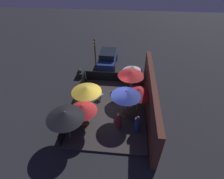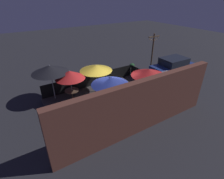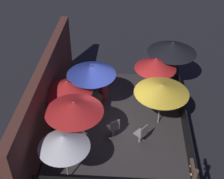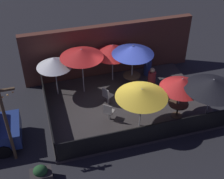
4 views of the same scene
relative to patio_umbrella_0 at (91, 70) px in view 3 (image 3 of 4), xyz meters
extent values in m
plane|color=#26262B|center=(-0.69, -1.20, -2.31)|extent=(60.00, 60.00, 0.00)
cube|color=#383333|center=(-0.69, -1.20, -2.25)|extent=(7.56, 5.50, 0.12)
cube|color=brown|center=(-0.69, 1.78, -0.86)|extent=(9.16, 0.36, 2.91)
cube|color=black|center=(-0.69, -3.90, -1.72)|extent=(7.36, 0.05, 0.95)
cylinder|color=#B2B2B7|center=(0.00, 0.00, -0.98)|extent=(0.05, 0.05, 2.42)
cone|color=#283893|center=(0.00, 0.00, 0.00)|extent=(2.05, 2.05, 0.44)
cylinder|color=#B2B2B7|center=(1.27, -2.71, -1.16)|extent=(0.05, 0.05, 2.07)
cone|color=red|center=(1.27, -2.71, -0.37)|extent=(1.88, 1.88, 0.49)
cylinder|color=#B2B2B7|center=(-0.61, -2.87, -1.18)|extent=(0.05, 0.05, 2.03)
cone|color=gold|center=(-0.61, -2.87, -0.36)|extent=(2.21, 2.21, 0.39)
cylinder|color=#B2B2B7|center=(-0.76, 0.89, -1.14)|extent=(0.05, 0.05, 2.11)
cone|color=red|center=(-0.76, 0.89, -0.34)|extent=(2.01, 2.01, 0.53)
cylinder|color=#B2B2B7|center=(-2.44, 0.30, -0.97)|extent=(0.05, 0.05, 2.44)
cone|color=red|center=(-2.44, 0.30, 0.04)|extent=(2.08, 2.08, 0.42)
cylinder|color=#B2B2B7|center=(-3.74, 0.45, -1.13)|extent=(0.05, 0.05, 2.12)
cone|color=silver|center=(-3.74, 0.45, -0.31)|extent=(1.71, 1.71, 0.49)
cylinder|color=#B2B2B7|center=(2.24, -3.50, -1.01)|extent=(0.05, 0.05, 2.38)
cone|color=black|center=(2.24, -3.50, -0.06)|extent=(2.29, 2.29, 0.49)
cylinder|color=#4C3828|center=(0.00, 0.00, -2.18)|extent=(0.48, 0.48, 0.02)
cylinder|color=#4C3828|center=(0.00, 0.00, -1.84)|extent=(0.08, 0.08, 0.70)
cylinder|color=#4C3828|center=(0.00, 0.00, -1.48)|extent=(0.88, 0.88, 0.04)
cylinder|color=#4C3828|center=(1.27, -2.71, -2.18)|extent=(0.50, 0.50, 0.02)
cylinder|color=#4C3828|center=(1.27, -2.71, -1.85)|extent=(0.08, 0.08, 0.68)
cylinder|color=#4C3828|center=(1.27, -2.71, -1.49)|extent=(0.90, 0.90, 0.04)
cube|color=gray|center=(-1.52, -0.99, -1.95)|extent=(0.11, 0.11, 0.48)
cube|color=gray|center=(-1.52, -0.99, -1.69)|extent=(0.55, 0.55, 0.04)
cube|color=gray|center=(-1.67, -1.09, -1.45)|extent=(0.24, 0.35, 0.44)
cube|color=gray|center=(-1.77, -2.08, -1.97)|extent=(0.11, 0.11, 0.44)
cube|color=gray|center=(-1.77, -2.08, -1.73)|extent=(0.56, 0.56, 0.04)
cube|color=gray|center=(-1.89, -2.22, -1.49)|extent=(0.32, 0.28, 0.44)
cylinder|color=maroon|center=(0.93, -0.40, -1.70)|extent=(0.56, 0.56, 0.98)
sphere|color=tan|center=(0.93, -0.40, -1.09)|extent=(0.24, 0.24, 0.24)
cylinder|color=navy|center=(1.22, 0.87, -1.64)|extent=(0.54, 0.54, 1.11)
sphere|color=brown|center=(1.22, 0.87, -0.97)|extent=(0.22, 0.22, 0.22)
cube|color=brown|center=(-5.97, -3.15, 1.05)|extent=(1.10, 0.08, 0.08)
sphere|color=#F4B260|center=(-5.70, -3.15, 0.82)|extent=(0.07, 0.07, 0.07)
sphere|color=#F4B260|center=(-5.51, -3.15, 0.90)|extent=(0.07, 0.07, 0.07)
camera|label=1|loc=(9.04, -0.06, 7.41)|focal=28.00mm
camera|label=2|loc=(4.26, 7.07, 4.00)|focal=28.00mm
camera|label=3|loc=(-10.62, -1.56, 6.92)|focal=50.00mm
camera|label=4|loc=(-4.61, -12.29, 7.35)|focal=50.00mm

